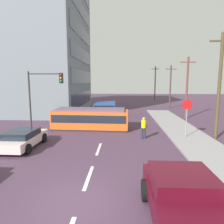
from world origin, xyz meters
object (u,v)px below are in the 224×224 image
Objects in this scene: parked_sedan_mid at (22,138)px; utility_pole_far at (170,86)px; parked_sedan_far at (64,115)px; stop_sign at (187,111)px; utility_pole_near at (219,85)px; utility_pole_mid at (187,87)px; city_bus at (105,109)px; traffic_light_mast at (43,91)px; utility_pole_distant at (155,83)px; pickup_truck_parked at (186,205)px; streetcar_tram at (91,118)px; pedestrian_crossing at (144,127)px.

utility_pole_far is (14.68, 21.88, 3.09)m from parked_sedan_mid.
stop_sign is at bearing -31.02° from parked_sedan_far.
utility_pole_near is 1.11× the size of utility_pole_far.
stop_sign is 2.96m from utility_pole_near.
utility_pole_near is 9.16m from utility_pole_mid.
traffic_light_mast is at bearing -115.72° from city_bus.
city_bus is 0.74× the size of utility_pole_far.
stop_sign is 32.12m from utility_pole_distant.
parked_sedan_far is at bearing 153.17° from utility_pole_near.
city_bus is 1.00× the size of traffic_light_mast.
parked_sedan_mid is 1.46× the size of stop_sign.
utility_pole_distant reaches higher than utility_pole_near.
parked_sedan_mid is at bearing -91.99° from traffic_light_mast.
utility_pole_distant is (5.57, 41.93, 3.34)m from pickup_truck_parked.
streetcar_tram is 0.99× the size of utility_pole_far.
streetcar_tram is 0.97× the size of utility_pole_mid.
traffic_light_mast is 13.74m from utility_pole_near.
traffic_light_mast is 16.43m from utility_pole_mid.
pickup_truck_parked is 18.91m from parked_sedan_far.
parked_sedan_mid is 0.58× the size of utility_pole_mid.
stop_sign reaches higher than parked_sedan_far.
pedestrian_crossing is 0.58× the size of stop_sign.
utility_pole_distant is (14.02, 31.14, 0.49)m from traffic_light_mast.
parked_sedan_mid is at bearing -123.14° from streetcar_tram.
parked_sedan_mid is 0.53× the size of utility_pole_near.
city_bus is 10.74m from pedestrian_crossing.
pickup_truck_parked is at bearing -106.76° from utility_pole_mid.
stop_sign is (3.01, 9.97, 1.40)m from pickup_truck_parked.
traffic_light_mast is at bearing 88.01° from parked_sedan_mid.
streetcar_tram is at bearing -149.86° from utility_pole_mid.
pickup_truck_parked is 0.69× the size of utility_pole_mid.
utility_pole_far reaches higher than city_bus.
utility_pole_mid reaches higher than traffic_light_mast.
utility_pole_near reaches higher than streetcar_tram.
traffic_light_mast reaches higher than city_bus.
utility_pole_mid reaches higher than utility_pole_far.
utility_pole_near is at bearing 11.06° from parked_sedan_mid.
utility_pole_near reaches higher than utility_pole_mid.
parked_sedan_far is (-3.66, 3.96, -0.37)m from streetcar_tram.
traffic_light_mast is (-4.37, -9.08, 2.64)m from city_bus.
stop_sign is (3.25, 0.14, 1.25)m from pedestrian_crossing.
streetcar_tram is at bearing 56.86° from parked_sedan_mid.
streetcar_tram is 1.53× the size of parked_sedan_far.
city_bus is 1.24× the size of parked_sedan_mid.
pickup_truck_parked is 0.63× the size of utility_pole_distant.
streetcar_tram is at bearing 159.34° from stop_sign.
utility_pole_near is 0.99× the size of utility_pole_distant.
stop_sign reaches higher than pickup_truck_parked.
city_bus is at bearing 33.83° from parked_sedan_far.
pickup_truck_parked is at bearing -117.92° from utility_pole_near.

